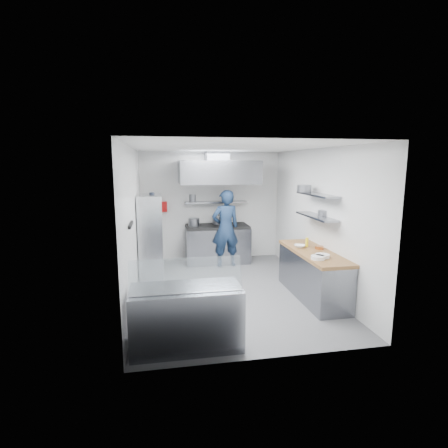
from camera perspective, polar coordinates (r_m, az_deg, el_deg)
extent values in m
plane|color=#545456|center=(7.10, 0.89, -10.82)|extent=(5.00, 5.00, 0.00)
plane|color=silver|center=(6.65, 0.95, 12.39)|extent=(5.00, 5.00, 0.00)
cube|color=white|center=(9.17, -2.13, 2.92)|extent=(3.60, 2.80, 0.02)
cube|color=white|center=(4.36, 7.36, -4.93)|extent=(3.60, 2.80, 0.02)
cube|color=white|center=(6.63, -14.54, -0.07)|extent=(2.80, 5.00, 0.02)
cube|color=white|center=(7.30, 14.92, 0.80)|extent=(2.80, 5.00, 0.02)
cube|color=gray|center=(8.97, -1.09, -3.40)|extent=(1.60, 0.80, 0.90)
cube|color=black|center=(8.87, -1.10, -0.38)|extent=(1.57, 0.78, 0.06)
cylinder|color=slate|center=(8.75, -4.94, 0.31)|extent=(0.28, 0.28, 0.20)
cylinder|color=slate|center=(9.03, -0.74, 0.76)|extent=(0.37, 0.37, 0.24)
cube|color=gray|center=(9.02, -1.36, 3.57)|extent=(1.60, 0.30, 0.04)
cylinder|color=slate|center=(9.17, -5.20, 4.34)|extent=(0.24, 0.24, 0.18)
cylinder|color=slate|center=(9.28, 0.55, 4.56)|extent=(0.30, 0.30, 0.22)
cube|color=gray|center=(8.56, -0.94, 8.47)|extent=(1.90, 1.15, 0.55)
cube|color=slate|center=(8.78, -1.20, 10.99)|extent=(0.55, 0.55, 0.24)
cube|color=#B10E0E|center=(9.02, -9.97, 2.79)|extent=(0.22, 0.10, 0.26)
imported|color=#182B49|center=(8.49, 0.27, -0.75)|extent=(0.75, 0.55, 1.89)
cube|color=silver|center=(7.70, -11.85, -2.21)|extent=(0.50, 0.90, 1.85)
cube|color=white|center=(7.80, -11.81, -3.00)|extent=(0.15, 0.19, 0.17)
cube|color=yellow|center=(7.90, -11.90, 0.86)|extent=(0.13, 0.17, 0.15)
cylinder|color=black|center=(7.72, -11.68, 4.40)|extent=(0.11, 0.11, 0.18)
cube|color=black|center=(5.71, -14.98, -0.12)|extent=(0.04, 0.55, 0.05)
cube|color=gray|center=(6.86, 14.25, -8.17)|extent=(0.62, 2.00, 0.84)
cube|color=brown|center=(6.74, 14.41, -4.52)|extent=(0.65, 2.04, 0.06)
cylinder|color=white|center=(6.17, 15.09, -5.30)|extent=(0.24, 0.24, 0.06)
cylinder|color=white|center=(6.29, 15.75, -5.03)|extent=(0.25, 0.25, 0.06)
cylinder|color=#BD6A35|center=(6.89, 15.31, -3.72)|extent=(0.16, 0.16, 0.06)
cylinder|color=yellow|center=(7.01, 13.38, -2.90)|extent=(0.06, 0.06, 0.18)
imported|color=white|center=(6.94, 12.23, -3.54)|extent=(0.28, 0.28, 0.05)
cube|color=gray|center=(6.95, 14.81, 1.20)|extent=(0.30, 1.30, 0.04)
cube|color=gray|center=(6.90, 14.96, 4.65)|extent=(0.30, 1.30, 0.04)
cylinder|color=slate|center=(6.98, 15.88, 1.77)|extent=(0.20, 0.20, 0.10)
cylinder|color=slate|center=(7.24, 12.97, 5.68)|extent=(0.28, 0.28, 0.14)
cube|color=gray|center=(4.98, -6.17, -14.92)|extent=(1.50, 0.70, 0.85)
cube|color=silver|center=(4.63, -6.20, -8.27)|extent=(1.47, 0.19, 0.42)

